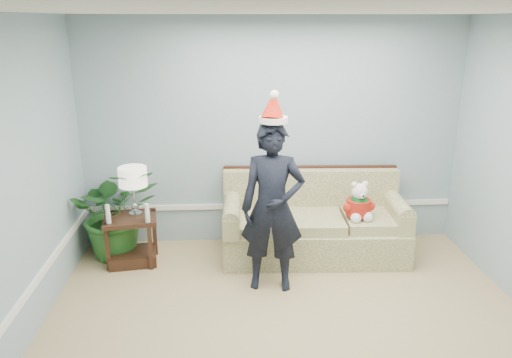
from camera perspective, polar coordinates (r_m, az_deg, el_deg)
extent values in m
cube|color=white|center=(3.31, 6.27, 18.83)|extent=(4.50, 5.00, 0.02)
cube|color=#88A1AE|center=(5.94, 1.82, 5.19)|extent=(4.50, 0.02, 2.70)
cube|color=white|center=(6.18, 1.76, -3.03)|extent=(4.48, 0.03, 0.06)
cube|color=white|center=(4.28, -27.20, -15.23)|extent=(0.03, 4.98, 0.06)
cube|color=#4B5629|center=(5.90, 6.61, -6.86)|extent=(2.11, 0.97, 0.40)
cube|color=#4B5629|center=(5.67, 0.36, -4.92)|extent=(0.64, 0.74, 0.12)
cube|color=#4B5629|center=(5.75, 6.79, -4.74)|extent=(0.64, 0.74, 0.12)
cube|color=#4B5629|center=(5.90, 12.97, -4.50)|extent=(0.64, 0.74, 0.12)
cube|color=#4B5629|center=(6.03, 6.23, -1.43)|extent=(2.08, 0.28, 0.55)
cube|color=black|center=(6.01, 6.21, 1.28)|extent=(2.08, 0.14, 0.05)
cube|color=#4B5629|center=(5.69, -2.76, -4.25)|extent=(0.21, 0.90, 0.24)
cube|color=#4B5629|center=(6.01, 15.69, -3.68)|extent=(0.21, 0.90, 0.24)
cube|color=#331A12|center=(5.73, -14.19, -4.43)|extent=(0.63, 0.56, 0.05)
cube|color=#331A12|center=(5.92, -13.85, -8.61)|extent=(0.57, 0.49, 0.13)
cube|color=#331A12|center=(5.71, -16.61, -7.49)|extent=(0.05, 0.05, 0.55)
cube|color=#331A12|center=(5.63, -12.00, -7.52)|extent=(0.05, 0.05, 0.55)
cube|color=#331A12|center=(6.04, -15.86, -6.01)|extent=(0.05, 0.05, 0.55)
cube|color=#331A12|center=(5.96, -11.51, -6.01)|extent=(0.05, 0.05, 0.55)
cylinder|color=silver|center=(5.77, -13.59, -3.85)|extent=(0.15, 0.15, 0.03)
sphere|color=silver|center=(5.74, -13.65, -3.08)|extent=(0.09, 0.09, 0.09)
cylinder|color=silver|center=(5.69, -13.75, -1.80)|extent=(0.02, 0.02, 0.31)
cylinder|color=beige|center=(5.62, -13.91, 0.26)|extent=(0.31, 0.31, 0.21)
cylinder|color=silver|center=(5.59, -16.51, -4.32)|extent=(0.05, 0.05, 0.11)
cylinder|color=white|center=(5.56, -16.60, -3.31)|extent=(0.05, 0.05, 0.10)
cylinder|color=silver|center=(5.51, -12.29, -4.30)|extent=(0.05, 0.05, 0.11)
cylinder|color=white|center=(5.47, -12.36, -3.28)|extent=(0.05, 0.05, 0.10)
imported|color=#225A22|center=(5.95, -15.71, -3.62)|extent=(1.20, 1.12, 1.08)
imported|color=black|center=(4.95, 1.89, -3.30)|extent=(0.68, 0.49, 1.73)
cylinder|color=white|center=(4.70, 2.00, 6.80)|extent=(0.34, 0.34, 0.05)
cone|color=red|center=(4.70, 1.99, 8.49)|extent=(0.31, 0.35, 0.32)
sphere|color=white|center=(4.59, 2.12, 9.61)|extent=(0.08, 0.08, 0.08)
sphere|color=white|center=(5.70, 11.60, -3.19)|extent=(0.25, 0.25, 0.25)
cylinder|color=red|center=(5.70, 11.60, -3.19)|extent=(0.30, 0.30, 0.18)
cylinder|color=#106427|center=(5.66, 11.66, -2.23)|extent=(0.20, 0.20, 0.03)
sphere|color=white|center=(5.60, 11.17, -4.39)|extent=(0.12, 0.12, 0.12)
sphere|color=white|center=(5.64, 12.53, -4.34)|extent=(0.12, 0.12, 0.12)
sphere|color=white|center=(5.62, 11.75, -1.41)|extent=(0.18, 0.18, 0.18)
sphere|color=black|center=(5.53, 12.02, -1.93)|extent=(0.03, 0.03, 0.03)
sphere|color=white|center=(5.59, 11.14, -0.62)|extent=(0.07, 0.07, 0.07)
sphere|color=white|center=(5.62, 12.39, -0.59)|extent=(0.07, 0.07, 0.07)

